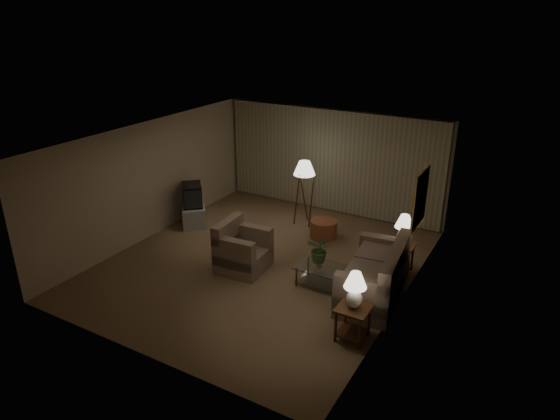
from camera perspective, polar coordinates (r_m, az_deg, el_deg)
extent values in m
plane|color=olive|center=(10.68, -2.04, -6.01)|extent=(7.00, 7.00, 0.00)
cube|color=#C3B296|center=(13.05, 6.00, 5.66)|extent=(6.00, 0.04, 2.70)
cube|color=#C3B296|center=(11.88, -14.57, 3.36)|extent=(0.04, 7.00, 2.70)
cube|color=#C3B296|center=(9.02, 14.32, -2.77)|extent=(0.04, 7.00, 2.70)
cube|color=white|center=(9.69, -2.26, 8.18)|extent=(6.00, 7.00, 0.04)
cube|color=#B0B088|center=(12.98, 5.86, 5.57)|extent=(5.85, 0.12, 2.65)
cube|color=gold|center=(9.59, 15.75, 1.22)|extent=(0.03, 0.90, 1.10)
cube|color=maroon|center=(9.59, 15.61, 1.24)|extent=(0.02, 0.80, 1.00)
cube|color=gray|center=(9.53, 10.51, -8.63)|extent=(2.15, 1.39, 0.45)
cube|color=gray|center=(10.36, -4.18, -5.66)|extent=(1.09, 1.04, 0.43)
cube|color=#3B1D10|center=(8.21, 8.41, -11.06)|extent=(0.52, 0.52, 0.04)
cube|color=#3B1D10|center=(8.48, 8.24, -13.66)|extent=(0.44, 0.44, 0.02)
cylinder|color=#3B1D10|center=(8.28, 6.37, -13.14)|extent=(0.05, 0.05, 0.56)
cylinder|color=#3B1D10|center=(8.60, 7.52, -11.71)|extent=(0.05, 0.05, 0.56)
cylinder|color=#3B1D10|center=(8.17, 9.13, -13.90)|extent=(0.05, 0.05, 0.56)
cylinder|color=#3B1D10|center=(8.49, 10.17, -12.41)|extent=(0.05, 0.05, 0.56)
cube|color=#3B1D10|center=(10.39, 13.79, -3.96)|extent=(0.49, 0.41, 0.04)
cube|color=#3B1D10|center=(10.59, 13.56, -6.19)|extent=(0.42, 0.35, 0.02)
cylinder|color=#3B1D10|center=(10.43, 12.36, -5.55)|extent=(0.05, 0.05, 0.56)
cylinder|color=#3B1D10|center=(10.70, 12.88, -4.86)|extent=(0.05, 0.05, 0.56)
cylinder|color=#3B1D10|center=(10.34, 14.42, -6.01)|extent=(0.05, 0.05, 0.56)
cylinder|color=#3B1D10|center=(10.61, 14.90, -5.30)|extent=(0.05, 0.05, 0.56)
ellipsoid|color=silver|center=(8.12, 8.49, -10.00)|extent=(0.26, 0.26, 0.32)
cylinder|color=silver|center=(8.01, 8.57, -8.81)|extent=(0.03, 0.03, 0.07)
cone|color=beige|center=(7.94, 8.63, -7.90)|extent=(0.37, 0.37, 0.26)
ellipsoid|color=silver|center=(10.31, 13.88, -3.04)|extent=(0.26, 0.26, 0.33)
cylinder|color=silver|center=(10.23, 13.98, -2.02)|extent=(0.03, 0.03, 0.08)
cone|color=beige|center=(10.17, 14.06, -1.25)|extent=(0.38, 0.38, 0.26)
cube|color=silver|center=(9.63, 5.35, -6.71)|extent=(1.18, 0.64, 0.02)
cube|color=silver|center=(9.78, 5.28, -8.29)|extent=(1.09, 0.56, 0.01)
cylinder|color=#45311B|center=(9.73, 1.89, -7.69)|extent=(0.04, 0.04, 0.40)
cylinder|color=#45311B|center=(10.12, 3.23, -6.45)|extent=(0.04, 0.04, 0.40)
cylinder|color=#45311B|center=(9.37, 7.57, -9.21)|extent=(0.04, 0.04, 0.40)
cylinder|color=#45311B|center=(9.77, 8.71, -7.84)|extent=(0.04, 0.04, 0.40)
cube|color=#A7A8AA|center=(12.58, -9.86, -0.52)|extent=(1.43, 1.43, 0.50)
cube|color=black|center=(12.39, -10.02, 1.71)|extent=(1.09, 1.09, 0.55)
cylinder|color=#3B1D10|center=(12.05, 2.80, 3.96)|extent=(0.04, 0.04, 0.24)
cone|color=beige|center=(12.00, 2.82, 4.82)|extent=(0.53, 0.53, 0.33)
cylinder|color=#9B4934|center=(11.76, 5.01, -2.17)|extent=(0.70, 0.70, 0.42)
imported|color=silver|center=(9.65, 4.55, -6.08)|extent=(0.17, 0.17, 0.15)
imported|color=#3D652C|center=(9.49, 4.62, -4.28)|extent=(0.55, 0.50, 0.53)
imported|color=olive|center=(9.46, 6.48, -7.24)|extent=(0.23, 0.26, 0.02)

